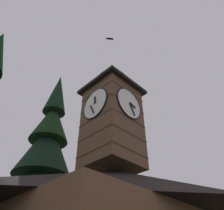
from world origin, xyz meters
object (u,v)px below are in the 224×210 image
(clock_tower, at_px, (112,116))
(flying_bird_high, at_px, (110,39))
(pine_tree_behind, at_px, (40,184))
(moon, at_px, (57,185))

(clock_tower, relative_size, flying_bird_high, 13.17)
(clock_tower, bearing_deg, flying_bird_high, -111.08)
(clock_tower, bearing_deg, pine_tree_behind, -77.05)
(pine_tree_behind, bearing_deg, moon, -123.73)
(clock_tower, xyz_separation_m, moon, (-14.82, -30.82, 5.29))
(moon, height_order, flying_bird_high, flying_bird_high)
(pine_tree_behind, bearing_deg, clock_tower, 102.95)
(moon, bearing_deg, pine_tree_behind, 56.27)
(pine_tree_behind, xyz_separation_m, moon, (-16.29, -24.41, 9.15))
(clock_tower, height_order, moon, moon)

